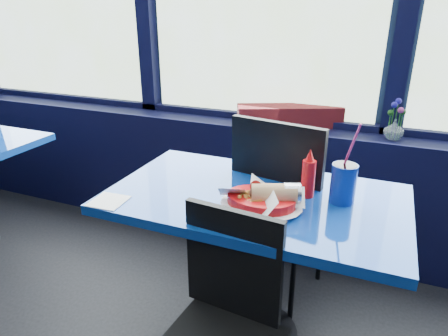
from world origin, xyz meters
TOP-DOWN VIEW (x-y plane):
  - window_sill at (0.00, 2.87)m, footprint 5.00×0.26m
  - near_table at (0.30, 2.00)m, footprint 1.20×0.70m
  - chair_near_front at (0.34, 1.57)m, footprint 0.41×0.42m
  - chair_near_back at (0.31, 2.31)m, footprint 0.53×0.54m
  - planter_box at (0.22, 2.88)m, footprint 0.63×0.39m
  - flower_vase at (0.80, 2.84)m, footprint 0.13×0.13m
  - food_basket at (0.36, 1.90)m, footprint 0.29×0.29m
  - ketchup_bottle at (0.50, 2.07)m, footprint 0.05×0.05m
  - soda_cup at (0.63, 2.07)m, footprint 0.10×0.10m
  - napkin at (-0.22, 1.72)m, footprint 0.14×0.14m

SIDE VIEW (x-z plane):
  - window_sill at x=0.00m, z-range 0.00..0.80m
  - chair_near_front at x=0.34m, z-range 0.06..0.91m
  - near_table at x=0.30m, z-range 0.19..0.94m
  - chair_near_back at x=0.31m, z-range 0.08..1.09m
  - napkin at x=-0.22m, z-range 0.75..0.75m
  - food_basket at x=0.36m, z-range 0.74..0.84m
  - soda_cup at x=0.63m, z-range 0.67..1.00m
  - ketchup_bottle at x=0.50m, z-range 0.74..0.94m
  - planter_box at x=0.22m, z-range 0.80..0.92m
  - flower_vase at x=0.80m, z-range 0.76..0.98m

